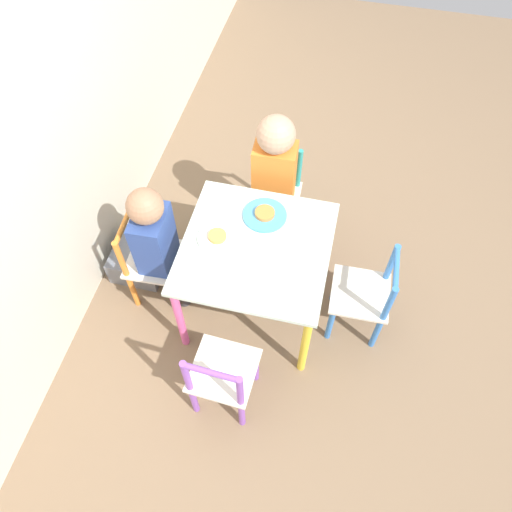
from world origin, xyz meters
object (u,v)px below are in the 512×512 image
child_back (158,239)px  plate_right (265,215)px  chair_purple (222,377)px  plate_back (217,237)px  chair_blue (365,296)px  child_right (274,173)px  chair_teal (275,196)px  kids_table (256,255)px  storage_bin (141,257)px  chair_orange (152,261)px

child_back → plate_right: bearing=-69.5°
chair_purple → plate_back: (0.50, 0.14, 0.25)m
child_back → plate_right: child_back is taller
chair_blue → chair_purple: bearing=-47.1°
child_right → plate_right: 0.28m
chair_teal → child_right: 0.24m
kids_table → child_back: bearing=92.8°
chair_purple → plate_back: size_ratio=3.00×
kids_table → plate_back: plate_back is taller
child_back → kids_table: bearing=-90.0°
chair_blue → child_back: (-0.03, 0.94, 0.18)m
kids_table → chair_blue: chair_blue is taller
chair_purple → plate_back: bearing=-71.2°
child_right → storage_bin: child_right is taller
child_right → plate_right: (-0.28, -0.02, 0.02)m
plate_right → storage_bin: (-0.08, 0.64, -0.43)m
kids_table → chair_blue: size_ratio=1.22×
plate_right → chair_teal: bearing=3.3°
chair_orange → child_back: size_ratio=0.70×
chair_blue → storage_bin: chair_blue is taller
chair_blue → child_right: size_ratio=0.65×
kids_table → storage_bin: 0.74m
chair_purple → plate_right: bearing=-89.3°
storage_bin → plate_right: bearing=-83.0°
plate_back → chair_blue: bearing=-88.9°
chair_blue → plate_right: (0.16, 0.50, 0.25)m
chair_blue → child_right: child_right is taller
kids_table → chair_blue: bearing=-88.5°
chair_teal → chair_purple: (-1.00, 0.01, 0.00)m
kids_table → chair_purple: (-0.50, 0.02, -0.17)m
plate_right → plate_back: same height
kids_table → storage_bin: (0.09, 0.64, -0.36)m
chair_blue → plate_right: size_ratio=2.65×
child_right → chair_blue: bearing=-41.8°
child_back → chair_teal: bearing=-41.6°
child_right → plate_back: bearing=-111.0°
child_back → plate_right: 0.48m
chair_purple → chair_blue: bearing=-132.9°
kids_table → chair_teal: 0.53m
storage_bin → chair_purple: bearing=-134.0°
chair_teal → plate_right: size_ratio=2.65×
kids_table → storage_bin: bearing=82.0°
chair_teal → plate_back: bearing=-108.7°
kids_table → storage_bin: kids_table is taller
child_right → chair_orange: bearing=-138.2°
chair_orange → plate_right: plate_right is taller
child_back → storage_bin: 0.43m
child_right → storage_bin: 0.82m
chair_orange → chair_purple: size_ratio=1.00×
chair_blue → chair_purple: 0.74m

